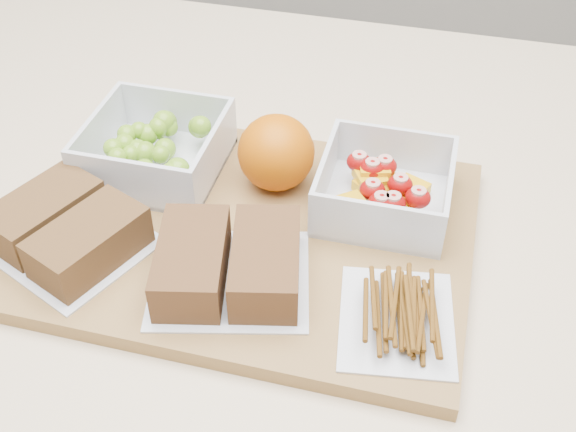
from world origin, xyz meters
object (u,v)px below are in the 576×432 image
(sandwich_bag_left, at_px, (67,229))
(sandwich_bag_center, at_px, (229,263))
(orange, at_px, (276,153))
(cutting_board, at_px, (244,233))
(pretzel_bag, at_px, (398,311))
(fruit_container, at_px, (384,190))
(grape_container, at_px, (157,148))

(sandwich_bag_left, height_order, sandwich_bag_center, sandwich_bag_center)
(orange, bearing_deg, cutting_board, -100.95)
(pretzel_bag, bearing_deg, fruit_container, 103.44)
(grape_container, bearing_deg, sandwich_bag_center, -48.38)
(fruit_container, distance_m, orange, 0.11)
(cutting_board, distance_m, orange, 0.08)
(orange, bearing_deg, fruit_container, -4.92)
(grape_container, bearing_deg, pretzel_bag, -28.58)
(pretzel_bag, bearing_deg, cutting_board, 153.08)
(fruit_container, bearing_deg, pretzel_bag, -76.56)
(cutting_board, xyz_separation_m, orange, (0.01, 0.07, 0.05))
(orange, xyz_separation_m, sandwich_bag_left, (-0.16, -0.13, -0.02))
(orange, bearing_deg, grape_container, -177.84)
(cutting_board, bearing_deg, sandwich_bag_center, -82.26)
(sandwich_bag_left, relative_size, pretzel_bag, 1.35)
(fruit_container, xyz_separation_m, pretzel_bag, (0.03, -0.14, -0.01))
(fruit_container, bearing_deg, sandwich_bag_center, -131.07)
(grape_container, height_order, sandwich_bag_left, grape_container)
(sandwich_bag_center, bearing_deg, grape_container, 131.62)
(fruit_container, relative_size, pretzel_bag, 0.98)
(fruit_container, relative_size, sandwich_bag_center, 0.76)
(fruit_container, bearing_deg, sandwich_bag_left, -155.10)
(cutting_board, height_order, sandwich_bag_left, sandwich_bag_left)
(grape_container, bearing_deg, sandwich_bag_left, -105.22)
(cutting_board, distance_m, pretzel_bag, 0.17)
(fruit_container, height_order, sandwich_bag_center, fruit_container)
(grape_container, xyz_separation_m, orange, (0.12, 0.00, 0.01))
(sandwich_bag_center, relative_size, pretzel_bag, 1.28)
(cutting_board, distance_m, sandwich_bag_center, 0.07)
(fruit_container, bearing_deg, cutting_board, -153.41)
(grape_container, bearing_deg, orange, 2.16)
(fruit_container, xyz_separation_m, orange, (-0.11, 0.01, 0.02))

